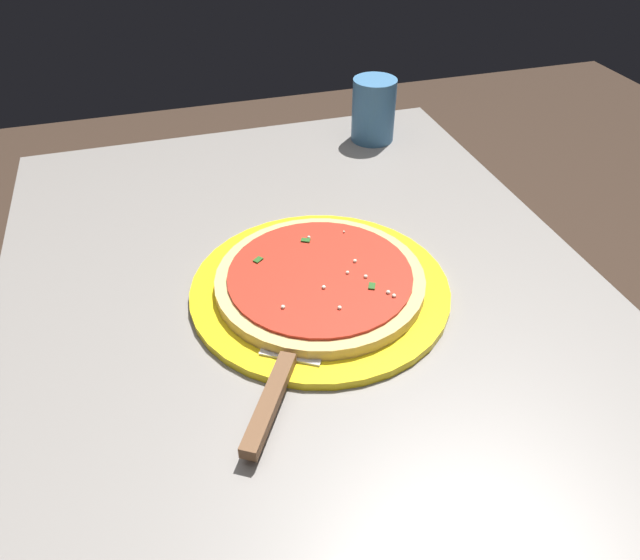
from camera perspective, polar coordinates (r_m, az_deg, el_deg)
The scene contains 5 objects.
restaurant_table at distance 0.81m, azimuth -0.12°, elevation -10.78°, with size 1.12×0.77×0.73m.
serving_plate at distance 0.75m, azimuth 0.00°, elevation -0.85°, with size 0.33×0.33×0.01m, color yellow.
pizza at distance 0.74m, azimuth 0.00°, elevation 0.05°, with size 0.26×0.26×0.02m.
pizza_server at distance 0.64m, azimuth -3.71°, elevation -9.09°, with size 0.21×0.15×0.01m.
cup_tall_drink at distance 1.12m, azimuth 5.19°, elevation 16.01°, with size 0.08×0.08×0.11m, color teal.
Camera 1 is at (-0.50, 0.15, 1.22)m, focal length 33.17 mm.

